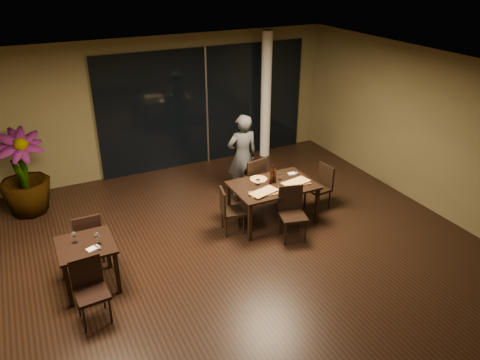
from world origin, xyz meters
name	(u,v)px	position (x,y,z in m)	size (l,w,h in m)	color
ground	(243,256)	(0.00, 0.00, 0.00)	(8.00, 8.00, 0.00)	black
wall_back	(163,105)	(0.00, 4.05, 1.50)	(8.00, 0.10, 3.00)	brown
wall_right	(438,134)	(4.05, 0.00, 1.50)	(0.10, 8.00, 3.00)	brown
ceiling	(244,75)	(0.00, 0.00, 3.02)	(8.00, 8.00, 0.04)	silver
window_panel	(206,106)	(1.00, 3.96, 1.35)	(5.00, 0.06, 2.70)	black
column	(266,96)	(2.40, 3.65, 1.50)	(0.24, 0.24, 3.00)	silver
main_table	(273,188)	(1.00, 0.80, 0.68)	(1.50, 1.00, 0.75)	black
side_table	(86,251)	(-2.40, 0.30, 0.62)	(0.80, 0.80, 0.75)	black
chair_main_far	(253,179)	(0.96, 1.52, 0.55)	(0.54, 0.54, 0.99)	black
chair_main_near	(292,210)	(1.03, 0.18, 0.53)	(0.53, 0.53, 0.94)	black
chair_main_left	(229,208)	(0.10, 0.79, 0.48)	(0.47, 0.47, 0.86)	black
chair_main_right	(321,184)	(2.11, 0.84, 0.49)	(0.45, 0.45, 0.88)	black
chair_side_far	(88,236)	(-2.29, 0.91, 0.51)	(0.42, 0.42, 0.91)	black
chair_side_near	(90,286)	(-2.49, -0.38, 0.51)	(0.45, 0.45, 0.91)	black
diner	(242,156)	(0.95, 1.96, 0.87)	(0.59, 0.39, 1.74)	#292C2E
potted_plant	(23,173)	(-3.06, 3.13, 0.82)	(0.90, 0.90, 1.65)	#234C19
pizza_board_left	(264,193)	(0.68, 0.56, 0.76)	(0.52, 0.26, 0.01)	#4E3119
pizza_board_right	(296,183)	(1.39, 0.64, 0.76)	(0.52, 0.26, 0.01)	#4F3519
oblong_pizza_left	(264,192)	(0.68, 0.56, 0.77)	(0.49, 0.23, 0.02)	maroon
oblong_pizza_right	(296,182)	(1.39, 0.64, 0.77)	(0.50, 0.24, 0.02)	maroon
round_pizza	(258,179)	(0.86, 1.09, 0.76)	(0.31, 0.31, 0.01)	#B31E13
bottle_a	(271,177)	(0.97, 0.84, 0.89)	(0.06, 0.06, 0.29)	black
bottle_b	(275,176)	(1.06, 0.85, 0.89)	(0.06, 0.06, 0.28)	black
bottle_c	(272,174)	(1.03, 0.89, 0.92)	(0.07, 0.07, 0.34)	black
tumbler_left	(258,182)	(0.75, 0.91, 0.80)	(0.08, 0.08, 0.10)	white
tumbler_right	(279,177)	(1.21, 0.93, 0.80)	(0.08, 0.08, 0.10)	white
napkin_near	(302,181)	(1.54, 0.67, 0.76)	(0.18, 0.10, 0.01)	white
napkin_far	(293,173)	(1.57, 1.03, 0.76)	(0.18, 0.10, 0.01)	silver
wine_glass_a	(74,237)	(-2.52, 0.40, 0.84)	(0.08, 0.08, 0.17)	white
wine_glass_b	(97,238)	(-2.23, 0.23, 0.84)	(0.08, 0.08, 0.18)	white
side_napkin	(93,248)	(-2.32, 0.12, 0.76)	(0.18, 0.11, 0.01)	white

